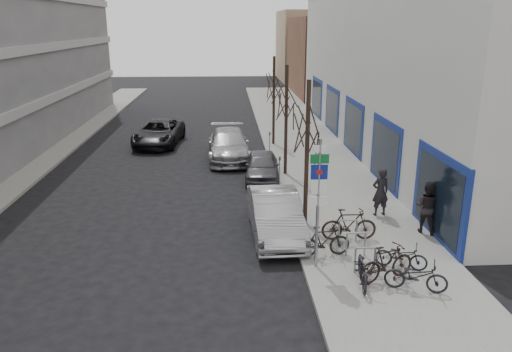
{
  "coord_description": "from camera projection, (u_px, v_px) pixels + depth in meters",
  "views": [
    {
      "loc": [
        -0.27,
        -13.89,
        7.37
      ],
      "look_at": [
        0.75,
        3.6,
        2.0
      ],
      "focal_mm": 35.0,
      "sensor_mm": 36.0,
      "label": 1
    }
  ],
  "objects": [
    {
      "name": "tree_near",
      "position": [
        308.0,
        119.0,
        17.72
      ],
      "size": [
        1.8,
        1.8,
        5.5
      ],
      "color": "black",
      "rests_on": "ground"
    },
    {
      "name": "parked_car_mid",
      "position": [
        262.0,
        166.0,
        24.4
      ],
      "size": [
        1.88,
        4.12,
        1.37
      ],
      "primitive_type": "imported",
      "rotation": [
        0.0,
        0.0,
        -0.06
      ],
      "color": "#49494E",
      "rests_on": "ground"
    },
    {
      "name": "ground",
      "position": [
        239.0,
        272.0,
        15.43
      ],
      "size": [
        120.0,
        120.0,
        0.0
      ],
      "primitive_type": "plane",
      "color": "black",
      "rests_on": "ground"
    },
    {
      "name": "parked_car_back",
      "position": [
        229.0,
        145.0,
        28.07
      ],
      "size": [
        2.46,
        5.7,
        1.64
      ],
      "primitive_type": "imported",
      "rotation": [
        0.0,
        0.0,
        0.03
      ],
      "color": "#97979B",
      "rests_on": "ground"
    },
    {
      "name": "pedestrian_near",
      "position": [
        380.0,
        192.0,
        19.36
      ],
      "size": [
        0.77,
        0.58,
        1.91
      ],
      "primitive_type": "imported",
      "rotation": [
        0.0,
        0.0,
        3.34
      ],
      "color": "black",
      "rests_on": "sidewalk_east"
    },
    {
      "name": "meter_back",
      "position": [
        270.0,
        141.0,
        28.65
      ],
      "size": [
        0.1,
        0.08,
        1.27
      ],
      "color": "gray",
      "rests_on": "sidewalk_east"
    },
    {
      "name": "bike_near_right",
      "position": [
        387.0,
        262.0,
        14.48
      ],
      "size": [
        1.96,
        1.2,
        1.14
      ],
      "primitive_type": "imported",
      "rotation": [
        0.0,
        0.0,
        1.94
      ],
      "color": "black",
      "rests_on": "sidewalk_east"
    },
    {
      "name": "meter_front",
      "position": [
        295.0,
        209.0,
        18.15
      ],
      "size": [
        0.1,
        0.08,
        1.27
      ],
      "color": "gray",
      "rests_on": "sidewalk_east"
    },
    {
      "name": "sidewalk_west",
      "position": [
        8.0,
        179.0,
        24.34
      ],
      "size": [
        3.0,
        70.0,
        0.15
      ],
      "primitive_type": "cube",
      "color": "slate",
      "rests_on": "ground"
    },
    {
      "name": "pedestrian_far",
      "position": [
        427.0,
        207.0,
        17.75
      ],
      "size": [
        0.86,
        0.84,
        1.94
      ],
      "primitive_type": "imported",
      "rotation": [
        0.0,
        0.0,
        2.41
      ],
      "color": "black",
      "rests_on": "sidewalk_east"
    },
    {
      "name": "commercial_building",
      "position": [
        511.0,
        64.0,
        30.19
      ],
      "size": [
        20.0,
        32.0,
        10.0
      ],
      "primitive_type": "cube",
      "color": "#B7B7B2",
      "rests_on": "ground"
    },
    {
      "name": "tree_far",
      "position": [
        274.0,
        80.0,
        30.12
      ],
      "size": [
        1.8,
        1.8,
        5.5
      ],
      "color": "black",
      "rests_on": "ground"
    },
    {
      "name": "bike_near_left",
      "position": [
        363.0,
        266.0,
        14.29
      ],
      "size": [
        0.82,
        1.88,
        1.11
      ],
      "primitive_type": "imported",
      "rotation": [
        0.0,
        0.0,
        -0.15
      ],
      "color": "black",
      "rests_on": "sidewalk_east"
    },
    {
      "name": "lane_car",
      "position": [
        159.0,
        133.0,
        31.46
      ],
      "size": [
        3.08,
        5.74,
        1.53
      ],
      "primitive_type": "imported",
      "rotation": [
        0.0,
        0.0,
        -0.1
      ],
      "color": "black",
      "rests_on": "ground"
    },
    {
      "name": "bike_mid_curb",
      "position": [
        401.0,
        254.0,
        15.24
      ],
      "size": [
        1.64,
        1.06,
        0.96
      ],
      "primitive_type": "imported",
      "rotation": [
        0.0,
        0.0,
        1.17
      ],
      "color": "black",
      "rests_on": "sidewalk_east"
    },
    {
      "name": "parked_car_front",
      "position": [
        275.0,
        214.0,
        17.9
      ],
      "size": [
        1.88,
        4.92,
        1.6
      ],
      "primitive_type": "imported",
      "rotation": [
        0.0,
        0.0,
        0.04
      ],
      "color": "#A5A4A9",
      "rests_on": "ground"
    },
    {
      "name": "tan_building_far",
      "position": [
        328.0,
        46.0,
        67.36
      ],
      "size": [
        13.0,
        12.0,
        9.0
      ],
      "primitive_type": "cube",
      "color": "#937A5B",
      "rests_on": "ground"
    },
    {
      "name": "bike_far_inner",
      "position": [
        349.0,
        224.0,
        17.21
      ],
      "size": [
        1.94,
        0.6,
        1.17
      ],
      "primitive_type": "imported",
      "rotation": [
        0.0,
        0.0,
        1.56
      ],
      "color": "black",
      "rests_on": "sidewalk_east"
    },
    {
      "name": "tree_mid",
      "position": [
        287.0,
        94.0,
        23.92
      ],
      "size": [
        1.8,
        1.8,
        5.5
      ],
      "color": "black",
      "rests_on": "ground"
    },
    {
      "name": "bike_far_curb",
      "position": [
        416.0,
        273.0,
        13.94
      ],
      "size": [
        1.81,
        1.06,
        1.06
      ],
      "primitive_type": "imported",
      "rotation": [
        0.0,
        0.0,
        1.24
      ],
      "color": "black",
      "rests_on": "sidewalk_east"
    },
    {
      "name": "brick_building_far",
      "position": [
        351.0,
        56.0,
        53.17
      ],
      "size": [
        12.0,
        14.0,
        8.0
      ],
      "primitive_type": "cube",
      "color": "brown",
      "rests_on": "ground"
    },
    {
      "name": "meter_mid",
      "position": [
        280.0,
        167.0,
        23.4
      ],
      "size": [
        0.1,
        0.08,
        1.27
      ],
      "color": "gray",
      "rests_on": "sidewalk_east"
    },
    {
      "name": "bike_mid_inner",
      "position": [
        324.0,
        241.0,
        16.01
      ],
      "size": [
        1.82,
        0.73,
        1.07
      ],
      "primitive_type": "imported",
      "rotation": [
        0.0,
        0.0,
        1.69
      ],
      "color": "black",
      "rests_on": "sidewalk_east"
    },
    {
      "name": "highway_sign_pole",
      "position": [
        318.0,
        196.0,
        14.84
      ],
      "size": [
        0.55,
        0.1,
        4.2
      ],
      "color": "gray",
      "rests_on": "ground"
    },
    {
      "name": "bike_rack",
      "position": [
        356.0,
        241.0,
        16.03
      ],
      "size": [
        0.66,
        2.26,
        0.83
      ],
      "color": "gray",
      "rests_on": "sidewalk_east"
    },
    {
      "name": "sidewalk_east",
      "position": [
        322.0,
        174.0,
        25.21
      ],
      "size": [
        5.0,
        70.0,
        0.15
      ],
      "primitive_type": "cube",
      "color": "slate",
      "rests_on": "ground"
    }
  ]
}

